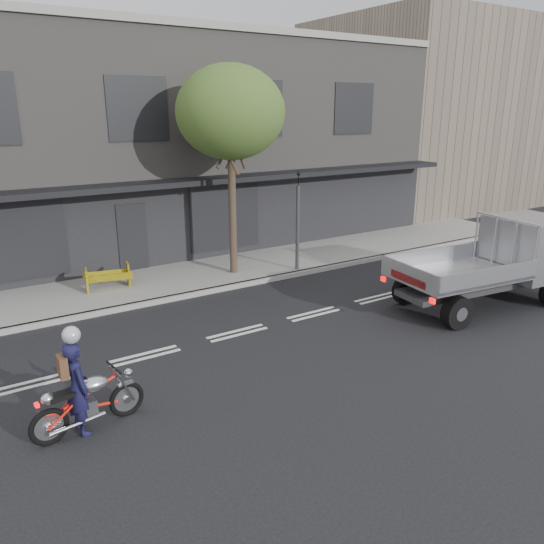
{
  "coord_description": "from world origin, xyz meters",
  "views": [
    {
      "loc": [
        -5.88,
        -10.83,
        5.41
      ],
      "look_at": [
        1.36,
        0.5,
        1.25
      ],
      "focal_mm": 35.0,
      "sensor_mm": 36.0,
      "label": 1
    }
  ],
  "objects_px": {
    "construction_barrier": "(110,278)",
    "rider": "(78,388)",
    "street_tree": "(230,113)",
    "traffic_light_pole": "(298,226)",
    "flatbed_ute": "(516,252)",
    "motorcycle": "(88,401)"
  },
  "relations": [
    {
      "from": "traffic_light_pole",
      "to": "street_tree",
      "type": "bearing_deg",
      "value": 156.97
    },
    {
      "from": "motorcycle",
      "to": "flatbed_ute",
      "type": "distance_m",
      "value": 12.3
    },
    {
      "from": "flatbed_ute",
      "to": "construction_barrier",
      "type": "relative_size",
      "value": 4.2
    },
    {
      "from": "street_tree",
      "to": "construction_barrier",
      "type": "xyz_separation_m",
      "value": [
        -4.03,
        0.36,
        -4.75
      ]
    },
    {
      "from": "construction_barrier",
      "to": "traffic_light_pole",
      "type": "bearing_deg",
      "value": -11.38
    },
    {
      "from": "street_tree",
      "to": "flatbed_ute",
      "type": "bearing_deg",
      "value": -47.21
    },
    {
      "from": "street_tree",
      "to": "traffic_light_pole",
      "type": "bearing_deg",
      "value": -23.03
    },
    {
      "from": "traffic_light_pole",
      "to": "motorcycle",
      "type": "distance_m",
      "value": 10.15
    },
    {
      "from": "rider",
      "to": "construction_barrier",
      "type": "bearing_deg",
      "value": -27.6
    },
    {
      "from": "traffic_light_pole",
      "to": "motorcycle",
      "type": "relative_size",
      "value": 1.7
    },
    {
      "from": "traffic_light_pole",
      "to": "motorcycle",
      "type": "xyz_separation_m",
      "value": [
        -8.39,
        -5.6,
        -1.11
      ]
    },
    {
      "from": "street_tree",
      "to": "motorcycle",
      "type": "relative_size",
      "value": 3.28
    },
    {
      "from": "construction_barrier",
      "to": "rider",
      "type": "bearing_deg",
      "value": -110.24
    },
    {
      "from": "traffic_light_pole",
      "to": "construction_barrier",
      "type": "xyz_separation_m",
      "value": [
        -6.03,
        1.21,
        -1.13
      ]
    },
    {
      "from": "street_tree",
      "to": "rider",
      "type": "xyz_separation_m",
      "value": [
        -6.55,
        -6.45,
        -4.43
      ]
    },
    {
      "from": "street_tree",
      "to": "construction_barrier",
      "type": "bearing_deg",
      "value": 174.84
    },
    {
      "from": "street_tree",
      "to": "rider",
      "type": "distance_m",
      "value": 10.2
    },
    {
      "from": "flatbed_ute",
      "to": "traffic_light_pole",
      "type": "bearing_deg",
      "value": 131.74
    },
    {
      "from": "rider",
      "to": "street_tree",
      "type": "bearing_deg",
      "value": -52.77
    },
    {
      "from": "traffic_light_pole",
      "to": "motorcycle",
      "type": "height_order",
      "value": "traffic_light_pole"
    },
    {
      "from": "street_tree",
      "to": "flatbed_ute",
      "type": "height_order",
      "value": "street_tree"
    },
    {
      "from": "rider",
      "to": "construction_barrier",
      "type": "xyz_separation_m",
      "value": [
        2.51,
        6.82,
        -0.32
      ]
    }
  ]
}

